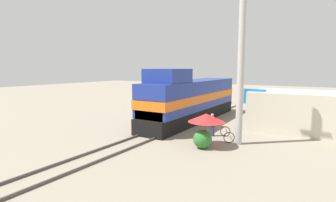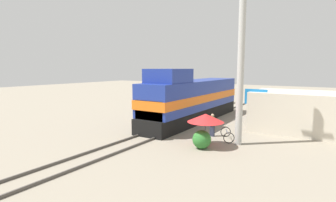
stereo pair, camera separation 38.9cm
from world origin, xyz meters
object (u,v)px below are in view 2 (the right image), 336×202
object	(u,v)px
person_bystander	(212,124)
bicycle	(227,135)
vendor_umbrella	(206,118)
locomotive	(192,99)
utility_pole	(241,58)
billboard_sign	(256,100)

from	to	relation	value
person_bystander	bicycle	size ratio (longest dim) A/B	0.90
vendor_umbrella	bicycle	distance (m)	2.73
person_bystander	locomotive	bearing A→B (deg)	133.34
locomotive	vendor_umbrella	xyz separation A→B (m)	(4.37, -6.52, -0.22)
utility_pole	billboard_sign	bearing A→B (deg)	91.53
utility_pole	billboard_sign	distance (m)	5.37
utility_pole	billboard_sign	xyz separation A→B (m)	(-0.12, 4.40, -3.06)
utility_pole	vendor_umbrella	distance (m)	4.28
locomotive	utility_pole	world-z (taller)	utility_pole
vendor_umbrella	bicycle	size ratio (longest dim) A/B	1.24
billboard_sign	person_bystander	distance (m)	4.31
locomotive	utility_pole	bearing A→B (deg)	-39.64
utility_pole	person_bystander	xyz separation A→B (m)	(-2.21, 0.97, -4.59)
vendor_umbrella	person_bystander	xyz separation A→B (m)	(-0.63, 2.56, -0.94)
billboard_sign	person_bystander	bearing A→B (deg)	-121.37
locomotive	person_bystander	world-z (taller)	locomotive
vendor_umbrella	bicycle	xyz separation A→B (m)	(0.61, 2.22, -1.46)
utility_pole	vendor_umbrella	xyz separation A→B (m)	(-1.58, -1.59, -3.65)
locomotive	person_bystander	xyz separation A→B (m)	(3.74, -3.96, -1.16)
locomotive	bicycle	distance (m)	6.79
locomotive	vendor_umbrella	world-z (taller)	locomotive
billboard_sign	locomotive	bearing A→B (deg)	174.85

